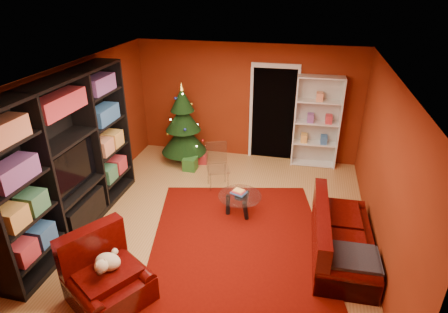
% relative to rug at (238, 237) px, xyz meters
% --- Properties ---
extents(floor, '(5.00, 5.50, 0.05)m').
position_rel_rug_xyz_m(floor, '(-0.41, 0.41, -0.03)').
color(floor, '#AC773F').
rests_on(floor, ground).
extents(ceiling, '(5.00, 5.50, 0.05)m').
position_rel_rug_xyz_m(ceiling, '(-0.41, 0.41, 2.62)').
color(ceiling, silver).
rests_on(ceiling, wall_back).
extents(wall_back, '(5.00, 0.05, 2.60)m').
position_rel_rug_xyz_m(wall_back, '(-0.41, 3.19, 1.29)').
color(wall_back, maroon).
rests_on(wall_back, ground).
extents(wall_left, '(0.05, 5.50, 2.60)m').
position_rel_rug_xyz_m(wall_left, '(-2.94, 0.41, 1.29)').
color(wall_left, maroon).
rests_on(wall_left, ground).
extents(wall_right, '(0.05, 5.50, 2.60)m').
position_rel_rug_xyz_m(wall_right, '(2.11, 0.41, 1.29)').
color(wall_right, maroon).
rests_on(wall_right, ground).
extents(doorway, '(1.06, 0.60, 2.16)m').
position_rel_rug_xyz_m(doorway, '(0.19, 3.14, 1.04)').
color(doorway, black).
rests_on(doorway, floor).
extents(rug, '(3.32, 3.67, 0.02)m').
position_rel_rug_xyz_m(rug, '(0.00, 0.00, 0.00)').
color(rug, '#590902').
rests_on(rug, floor).
extents(media_unit, '(0.52, 3.29, 2.52)m').
position_rel_rug_xyz_m(media_unit, '(-2.69, -0.29, 1.25)').
color(media_unit, black).
rests_on(media_unit, floor).
extents(christmas_tree, '(1.16, 1.16, 1.84)m').
position_rel_rug_xyz_m(christmas_tree, '(-1.74, 2.56, 0.88)').
color(christmas_tree, black).
rests_on(christmas_tree, floor).
extents(gift_box_teal, '(0.38, 0.38, 0.29)m').
position_rel_rug_xyz_m(gift_box_teal, '(-1.86, 2.62, 0.14)').
color(gift_box_teal, '#206067').
rests_on(gift_box_teal, floor).
extents(gift_box_green, '(0.29, 0.29, 0.28)m').
position_rel_rug_xyz_m(gift_box_green, '(-1.47, 2.13, 0.13)').
color(gift_box_green, '#246120').
rests_on(gift_box_green, floor).
extents(gift_box_red, '(0.27, 0.27, 0.23)m').
position_rel_rug_xyz_m(gift_box_red, '(-1.31, 2.50, 0.11)').
color(gift_box_red, maroon).
rests_on(gift_box_red, floor).
extents(white_bookshelf, '(0.96, 0.37, 2.06)m').
position_rel_rug_xyz_m(white_bookshelf, '(1.15, 2.98, 0.99)').
color(white_bookshelf, white).
rests_on(white_bookshelf, floor).
extents(armchair, '(1.36, 1.36, 0.77)m').
position_rel_rug_xyz_m(armchair, '(-1.38, -1.63, 0.38)').
color(armchair, '#320403').
rests_on(armchair, rug).
extents(dog, '(0.47, 0.50, 0.25)m').
position_rel_rug_xyz_m(dog, '(-1.40, -1.56, 0.56)').
color(dog, beige).
rests_on(dog, armchair).
extents(sofa, '(0.89, 1.90, 0.81)m').
position_rel_rug_xyz_m(sofa, '(1.61, -0.06, 0.40)').
color(sofa, '#320403').
rests_on(sofa, rug).
extents(coffee_table, '(0.98, 0.98, 0.48)m').
position_rel_rug_xyz_m(coffee_table, '(-0.10, 0.68, 0.19)').
color(coffee_table, gray).
rests_on(coffee_table, rug).
extents(acrylic_chair, '(0.57, 0.59, 0.83)m').
position_rel_rug_xyz_m(acrylic_chair, '(-0.70, 1.52, 0.41)').
color(acrylic_chair, '#66605B').
rests_on(acrylic_chair, rug).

